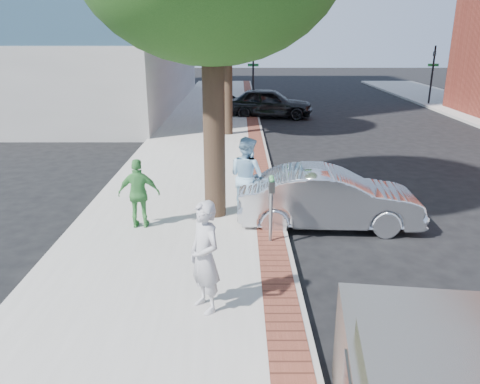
{
  "coord_description": "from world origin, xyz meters",
  "views": [
    {
      "loc": [
        -0.0,
        -9.07,
        4.42
      ],
      "look_at": [
        0.01,
        0.52,
        1.2
      ],
      "focal_mm": 35.0,
      "sensor_mm": 36.0,
      "label": 1
    }
  ],
  "objects_px": {
    "person_officer": "(247,176)",
    "bg_car": "(269,103)",
    "person_green": "(139,194)",
    "parking_meter": "(271,195)",
    "person_gray": "(205,257)",
    "sedan_silver": "(329,198)"
  },
  "relations": [
    {
      "from": "parking_meter",
      "to": "person_officer",
      "type": "xyz_separation_m",
      "value": [
        -0.5,
        1.68,
        -0.07
      ]
    },
    {
      "from": "person_gray",
      "to": "sedan_silver",
      "type": "height_order",
      "value": "person_gray"
    },
    {
      "from": "parking_meter",
      "to": "person_gray",
      "type": "distance_m",
      "value": 2.93
    },
    {
      "from": "sedan_silver",
      "to": "bg_car",
      "type": "xyz_separation_m",
      "value": [
        -0.49,
        15.84,
        0.11
      ]
    },
    {
      "from": "person_gray",
      "to": "bg_car",
      "type": "relative_size",
      "value": 0.38
    },
    {
      "from": "person_green",
      "to": "bg_car",
      "type": "distance_m",
      "value": 16.72
    },
    {
      "from": "parking_meter",
      "to": "bg_car",
      "type": "height_order",
      "value": "bg_car"
    },
    {
      "from": "person_green",
      "to": "sedan_silver",
      "type": "distance_m",
      "value": 4.48
    },
    {
      "from": "person_gray",
      "to": "person_green",
      "type": "bearing_deg",
      "value": 171.33
    },
    {
      "from": "person_green",
      "to": "sedan_silver",
      "type": "height_order",
      "value": "person_green"
    },
    {
      "from": "parking_meter",
      "to": "sedan_silver",
      "type": "relative_size",
      "value": 0.34
    },
    {
      "from": "person_green",
      "to": "bg_car",
      "type": "height_order",
      "value": "person_green"
    },
    {
      "from": "person_officer",
      "to": "bg_car",
      "type": "relative_size",
      "value": 0.4
    },
    {
      "from": "parking_meter",
      "to": "bg_car",
      "type": "relative_size",
      "value": 0.3
    },
    {
      "from": "person_officer",
      "to": "person_gray",
      "type": "bearing_deg",
      "value": 124.96
    },
    {
      "from": "bg_car",
      "to": "person_gray",
      "type": "bearing_deg",
      "value": -179.88
    },
    {
      "from": "parking_meter",
      "to": "person_officer",
      "type": "relative_size",
      "value": 0.75
    },
    {
      "from": "person_gray",
      "to": "person_green",
      "type": "xyz_separation_m",
      "value": [
        -1.76,
        3.48,
        -0.11
      ]
    },
    {
      "from": "person_gray",
      "to": "bg_car",
      "type": "bearing_deg",
      "value": 138.16
    },
    {
      "from": "parking_meter",
      "to": "bg_car",
      "type": "distance_m",
      "value": 17.09
    },
    {
      "from": "person_gray",
      "to": "person_green",
      "type": "height_order",
      "value": "person_gray"
    },
    {
      "from": "parking_meter",
      "to": "person_green",
      "type": "height_order",
      "value": "person_green"
    }
  ]
}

